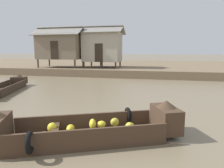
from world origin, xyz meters
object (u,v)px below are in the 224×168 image
at_px(banana_boat, 87,128).
at_px(stilt_house_mid_left, 103,46).
at_px(stilt_house_left, 60,46).
at_px(vendor_person, 101,59).
at_px(cargo_boat_upstream, 5,87).

height_order(banana_boat, stilt_house_mid_left, stilt_house_mid_left).
bearing_deg(stilt_house_mid_left, stilt_house_left, -167.22).
relative_size(stilt_house_left, vendor_person, 3.10).
height_order(banana_boat, cargo_boat_upstream, banana_boat).
xyz_separation_m(stilt_house_left, vendor_person, (4.48, -0.23, -1.29)).
distance_m(stilt_house_mid_left, vendor_person, 1.75).
xyz_separation_m(banana_boat, cargo_boat_upstream, (-7.04, 5.28, -0.07)).
xyz_separation_m(stilt_house_left, stilt_house_mid_left, (4.28, 0.97, -0.03)).
relative_size(cargo_boat_upstream, stilt_house_left, 1.00).
xyz_separation_m(cargo_boat_upstream, vendor_person, (3.34, 9.34, 1.36)).
height_order(banana_boat, vendor_person, vendor_person).
relative_size(stilt_house_mid_left, vendor_person, 2.65).
relative_size(cargo_boat_upstream, stilt_house_mid_left, 1.17).
relative_size(banana_boat, cargo_boat_upstream, 0.99).
bearing_deg(vendor_person, banana_boat, -75.80).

